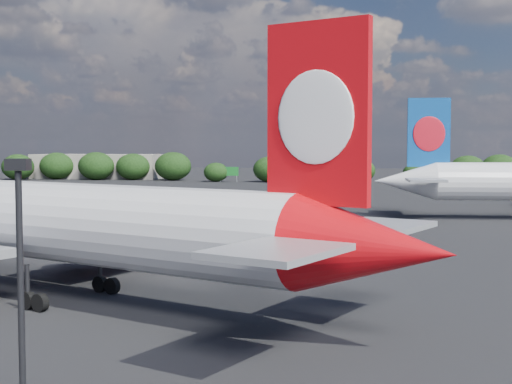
# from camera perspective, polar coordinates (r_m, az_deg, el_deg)

# --- Properties ---
(ground) EXTENTS (500.00, 500.00, 0.00)m
(ground) POSITION_cam_1_polar(r_m,az_deg,el_deg) (96.84, -4.97, -2.78)
(ground) COLOR black
(ground) RESTS_ON ground
(qantas_airliner) EXTENTS (51.83, 49.95, 17.78)m
(qantas_airliner) POSITION_cam_1_polar(r_m,az_deg,el_deg) (52.38, -15.30, -2.52)
(qantas_airliner) COLOR silver
(qantas_airliner) RESTS_ON ground
(apron_lamp_post) EXTENTS (0.55, 0.30, 10.71)m
(apron_lamp_post) POSITION_cam_1_polar(r_m,az_deg,el_deg) (18.44, -18.21, -12.24)
(apron_lamp_post) COLOR black
(apron_lamp_post) RESTS_ON ground
(terminal_building) EXTENTS (42.00, 16.00, 8.00)m
(terminal_building) POSITION_cam_1_polar(r_m,az_deg,el_deg) (242.11, -12.46, 2.02)
(terminal_building) COLOR gray
(terminal_building) RESTS_ON ground
(highway_sign) EXTENTS (6.00, 0.30, 4.50)m
(highway_sign) POSITION_cam_1_polar(r_m,az_deg,el_deg) (213.54, -2.21, 1.65)
(highway_sign) COLOR #146621
(highway_sign) RESTS_ON ground
(billboard_yellow) EXTENTS (5.00, 0.30, 5.50)m
(billboard_yellow) POSITION_cam_1_polar(r_m,az_deg,el_deg) (215.80, 5.94, 1.85)
(billboard_yellow) COLOR gold
(billboard_yellow) RESTS_ON ground
(horizon_treeline) EXTENTS (200.30, 15.95, 9.07)m
(horizon_treeline) POSITION_cam_1_polar(r_m,az_deg,el_deg) (216.64, 0.84, 1.92)
(horizon_treeline) COLOR black
(horizon_treeline) RESTS_ON ground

